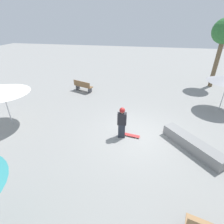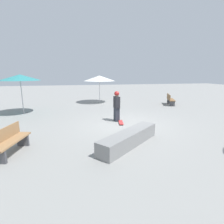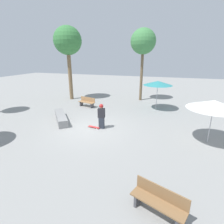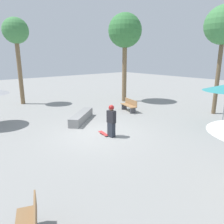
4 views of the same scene
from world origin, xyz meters
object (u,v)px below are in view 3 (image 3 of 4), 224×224
Objects in this scene: shade_umbrella_teal at (158,83)px; palm_tree_center_right at (68,42)px; bench_near at (87,102)px; palm_tree_right at (143,42)px; bench_far at (159,202)px; skateboard at (94,127)px; skater_main at (101,115)px; concrete_ledge at (61,118)px; shade_umbrella_white at (214,105)px.

palm_tree_center_right reaches higher than shade_umbrella_teal.
bench_near is 0.24× the size of palm_tree_right.
bench_near is at bearing -37.31° from palm_tree_center_right.
shade_umbrella_teal is at bearing -154.75° from bench_near.
bench_near is at bearing -32.83° from bench_far.
bench_far is (4.34, -5.26, 0.37)m from skateboard.
skater_main reaches higher than concrete_ledge.
shade_umbrella_white is at bearing -169.56° from skateboard.
concrete_ledge is 1.60× the size of bench_near.
concrete_ledge reaches higher than skateboard.
palm_tree_center_right reaches higher than skateboard.
shade_umbrella_teal reaches higher than skater_main.
palm_tree_center_right is at bearing -165.69° from palm_tree_right.
bench_far is 0.63× the size of shade_umbrella_white.
skater_main is at bearing -179.68° from shade_umbrella_white.
palm_tree_center_right reaches higher than bench_near.
shade_umbrella_white is (6.05, 0.03, 1.21)m from skater_main.
palm_tree_center_right reaches higher than concrete_ledge.
bench_near is 0.63× the size of shade_umbrella_white.
bench_near is 6.36m from palm_tree_center_right.
concrete_ledge is 8.15m from shade_umbrella_teal.
skater_main is at bearing -5.54° from concrete_ledge.
shade_umbrella_white reaches higher than bench_near.
skateboard is 0.31× the size of shade_umbrella_white.
palm_tree_right is at bearing -57.23° from bench_far.
skater_main is at bearing -118.85° from shade_umbrella_teal.
bench_far is 0.68× the size of shade_umbrella_teal.
shade_umbrella_teal is 0.34× the size of palm_tree_center_right.
palm_tree_center_right reaches higher than palm_tree_right.
skateboard is 2.74m from concrete_ledge.
shade_umbrella_teal is at bearing -6.74° from palm_tree_center_right.
bench_far is (3.85, -5.37, -0.43)m from skater_main.
palm_tree_center_right is at bearing -53.25° from skater_main.
shade_umbrella_teal is at bearing -63.74° from bench_far.
skateboard is 5.01m from bench_near.
concrete_ledge is 9.04m from bench_far.
skater_main is 0.96× the size of bench_far.
shade_umbrella_white reaches higher than skateboard.
palm_tree_right is (-2.73, 13.52, 5.17)m from bench_far.
bench_far is at bearing -112.17° from shade_umbrella_white.
concrete_ledge is at bearing 0.39° from skateboard.
palm_tree_right reaches higher than skater_main.
concrete_ledge is at bearing -65.83° from palm_tree_center_right.
palm_tree_right is (7.02, 1.79, -0.08)m from palm_tree_center_right.
skater_main reaches higher than bench_near.
concrete_ledge is 0.37× the size of palm_tree_center_right.
palm_tree_center_right is (-5.90, 6.36, 4.82)m from skater_main.
bench_near is at bearing 87.96° from concrete_ledge.
palm_tree_right is (1.60, 8.26, 5.54)m from skateboard.
skateboard is at bearing 6.48° from skater_main.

